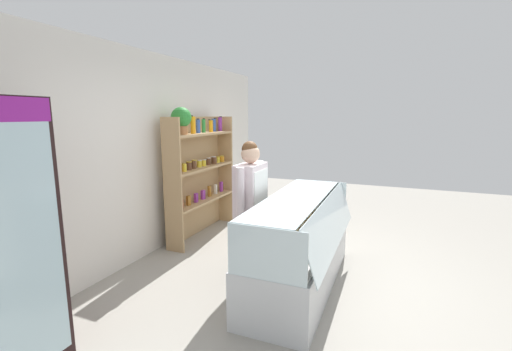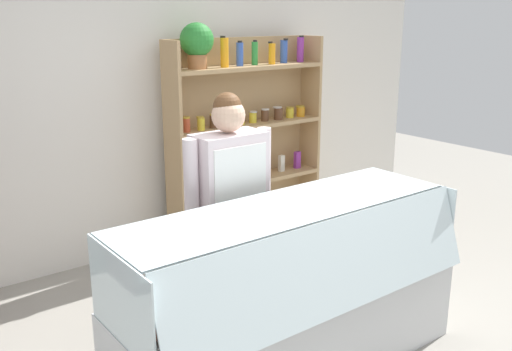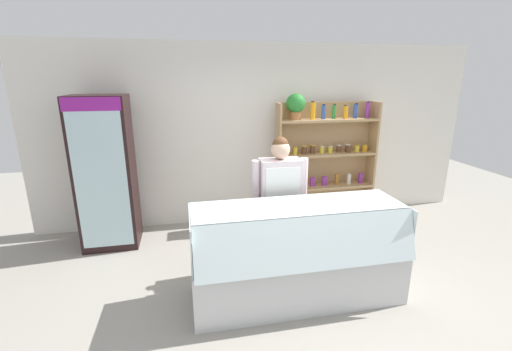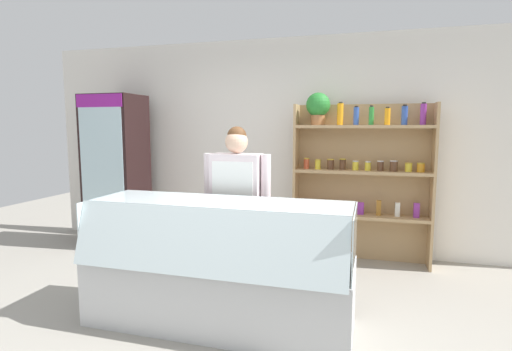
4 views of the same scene
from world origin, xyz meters
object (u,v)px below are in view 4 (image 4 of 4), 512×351
(shelving_unit, at_px, (356,167))
(deli_display_case, at_px, (218,286))
(shop_clerk, at_px, (237,197))
(drinks_fridge, at_px, (116,172))

(shelving_unit, bearing_deg, deli_display_case, -117.55)
(deli_display_case, xyz_separation_m, shop_clerk, (-0.03, 0.56, 0.63))
(shelving_unit, height_order, shop_clerk, shelving_unit)
(shelving_unit, relative_size, shop_clerk, 1.24)
(drinks_fridge, relative_size, shop_clerk, 1.25)
(shelving_unit, bearing_deg, drinks_fridge, -175.54)
(drinks_fridge, height_order, shelving_unit, drinks_fridge)
(deli_display_case, bearing_deg, drinks_fridge, 141.62)
(drinks_fridge, bearing_deg, shop_clerk, -27.92)
(shelving_unit, xyz_separation_m, shop_clerk, (-1.02, -1.33, -0.18))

